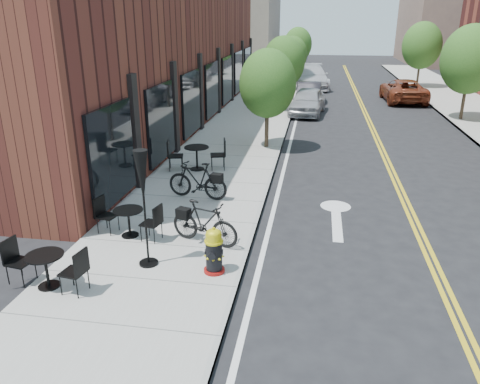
{
  "coord_description": "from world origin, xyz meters",
  "views": [
    {
      "loc": [
        1.32,
        -9.19,
        5.01
      ],
      "look_at": [
        -0.42,
        1.35,
        1.0
      ],
      "focal_mm": 35.0,
      "sensor_mm": 36.0,
      "label": 1
    }
  ],
  "objects_px": {
    "patio_umbrella": "(143,184)",
    "bicycle_left": "(197,180)",
    "bistro_set_b": "(46,266)",
    "parked_car_c": "(312,77)",
    "bicycle_right": "(204,223)",
    "fire_hydrant": "(214,251)",
    "bistro_set_c": "(197,155)",
    "parked_car_a": "(308,101)",
    "parked_car_b": "(309,93)",
    "parked_car_far": "(403,90)",
    "bistro_set_a": "(129,219)"
  },
  "relations": [
    {
      "from": "bistro_set_a",
      "to": "parked_car_c",
      "type": "distance_m",
      "value": 26.7
    },
    {
      "from": "bistro_set_b",
      "to": "parked_car_b",
      "type": "xyz_separation_m",
      "value": [
        4.4,
        21.95,
        0.08
      ]
    },
    {
      "from": "bicycle_left",
      "to": "parked_car_c",
      "type": "xyz_separation_m",
      "value": [
        2.71,
        23.77,
        0.17
      ]
    },
    {
      "from": "bicycle_right",
      "to": "bistro_set_b",
      "type": "height_order",
      "value": "bicycle_right"
    },
    {
      "from": "fire_hydrant",
      "to": "bistro_set_c",
      "type": "relative_size",
      "value": 0.5
    },
    {
      "from": "bicycle_right",
      "to": "parked_car_far",
      "type": "height_order",
      "value": "parked_car_far"
    },
    {
      "from": "fire_hydrant",
      "to": "bicycle_right",
      "type": "xyz_separation_m",
      "value": [
        -0.49,
        1.23,
        0.04
      ]
    },
    {
      "from": "fire_hydrant",
      "to": "bistro_set_c",
      "type": "bearing_deg",
      "value": 101.44
    },
    {
      "from": "bistro_set_a",
      "to": "bistro_set_b",
      "type": "height_order",
      "value": "bistro_set_b"
    },
    {
      "from": "bicycle_right",
      "to": "bistro_set_c",
      "type": "bearing_deg",
      "value": 33.68
    },
    {
      "from": "bistro_set_b",
      "to": "parked_car_c",
      "type": "relative_size",
      "value": 0.3
    },
    {
      "from": "bicycle_right",
      "to": "fire_hydrant",
      "type": "bearing_deg",
      "value": -140.77
    },
    {
      "from": "bicycle_left",
      "to": "parked_car_a",
      "type": "distance_m",
      "value": 13.86
    },
    {
      "from": "parked_car_far",
      "to": "bicycle_left",
      "type": "bearing_deg",
      "value": 63.47
    },
    {
      "from": "bistro_set_a",
      "to": "bistro_set_c",
      "type": "xyz_separation_m",
      "value": [
        0.3,
        5.29,
        0.08
      ]
    },
    {
      "from": "bicycle_left",
      "to": "parked_car_far",
      "type": "distance_m",
      "value": 20.5
    },
    {
      "from": "bicycle_right",
      "to": "parked_car_c",
      "type": "xyz_separation_m",
      "value": [
        1.85,
        26.53,
        0.19
      ]
    },
    {
      "from": "fire_hydrant",
      "to": "parked_car_far",
      "type": "xyz_separation_m",
      "value": [
        7.15,
        22.65,
        0.11
      ]
    },
    {
      "from": "bicycle_left",
      "to": "parked_car_far",
      "type": "xyz_separation_m",
      "value": [
        8.5,
        18.66,
        0.04
      ]
    },
    {
      "from": "bistro_set_c",
      "to": "parked_car_b",
      "type": "xyz_separation_m",
      "value": [
        3.4,
        14.29,
        0.01
      ]
    },
    {
      "from": "parked_car_b",
      "to": "parked_car_far",
      "type": "xyz_separation_m",
      "value": [
        5.79,
        1.76,
        0.05
      ]
    },
    {
      "from": "bistro_set_c",
      "to": "parked_car_far",
      "type": "relative_size",
      "value": 0.39
    },
    {
      "from": "bicycle_right",
      "to": "parked_car_a",
      "type": "relative_size",
      "value": 0.41
    },
    {
      "from": "fire_hydrant",
      "to": "patio_umbrella",
      "type": "distance_m",
      "value": 1.95
    },
    {
      "from": "parked_car_far",
      "to": "patio_umbrella",
      "type": "bearing_deg",
      "value": 67.12
    },
    {
      "from": "bistro_set_b",
      "to": "bistro_set_a",
      "type": "bearing_deg",
      "value": 82.23
    },
    {
      "from": "bistro_set_a",
      "to": "parked_car_a",
      "type": "xyz_separation_m",
      "value": [
        3.7,
        16.27,
        0.15
      ]
    },
    {
      "from": "bistro_set_a",
      "to": "parked_car_c",
      "type": "bearing_deg",
      "value": 93.49
    },
    {
      "from": "parked_car_a",
      "to": "bistro_set_c",
      "type": "bearing_deg",
      "value": -101.26
    },
    {
      "from": "parked_car_b",
      "to": "parked_car_far",
      "type": "bearing_deg",
      "value": 18.46
    },
    {
      "from": "parked_car_b",
      "to": "parked_car_far",
      "type": "relative_size",
      "value": 0.78
    },
    {
      "from": "parked_car_c",
      "to": "parked_car_far",
      "type": "distance_m",
      "value": 7.72
    },
    {
      "from": "fire_hydrant",
      "to": "parked_car_far",
      "type": "height_order",
      "value": "parked_car_far"
    },
    {
      "from": "fire_hydrant",
      "to": "bistro_set_b",
      "type": "height_order",
      "value": "fire_hydrant"
    },
    {
      "from": "bistro_set_a",
      "to": "parked_car_a",
      "type": "bearing_deg",
      "value": 88.64
    },
    {
      "from": "bistro_set_b",
      "to": "parked_car_far",
      "type": "xyz_separation_m",
      "value": [
        10.19,
        23.72,
        0.13
      ]
    },
    {
      "from": "bicycle_left",
      "to": "bistro_set_c",
      "type": "bearing_deg",
      "value": -155.77
    },
    {
      "from": "bicycle_right",
      "to": "patio_umbrella",
      "type": "relative_size",
      "value": 0.68
    },
    {
      "from": "parked_car_far",
      "to": "bistro_set_b",
      "type": "bearing_deg",
      "value": 64.72
    },
    {
      "from": "bicycle_right",
      "to": "parked_car_b",
      "type": "distance_m",
      "value": 19.74
    },
    {
      "from": "bicycle_right",
      "to": "bistro_set_a",
      "type": "xyz_separation_m",
      "value": [
        -1.85,
        0.08,
        -0.07
      ]
    },
    {
      "from": "bicycle_right",
      "to": "parked_car_c",
      "type": "distance_m",
      "value": 26.59
    },
    {
      "from": "bistro_set_a",
      "to": "bicycle_left",
      "type": "bearing_deg",
      "value": 81.17
    },
    {
      "from": "bistro_set_c",
      "to": "parked_car_c",
      "type": "distance_m",
      "value": 21.43
    },
    {
      "from": "bicycle_right",
      "to": "bistro_set_a",
      "type": "distance_m",
      "value": 1.86
    },
    {
      "from": "patio_umbrella",
      "to": "bicycle_left",
      "type": "bearing_deg",
      "value": 88.71
    },
    {
      "from": "parked_car_c",
      "to": "bistro_set_c",
      "type": "bearing_deg",
      "value": -104.64
    },
    {
      "from": "parked_car_a",
      "to": "bistro_set_a",
      "type": "bearing_deg",
      "value": -96.88
    },
    {
      "from": "bistro_set_b",
      "to": "parked_car_b",
      "type": "distance_m",
      "value": 22.39
    },
    {
      "from": "parked_car_b",
      "to": "parked_car_c",
      "type": "bearing_deg",
      "value": 91.5
    }
  ]
}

